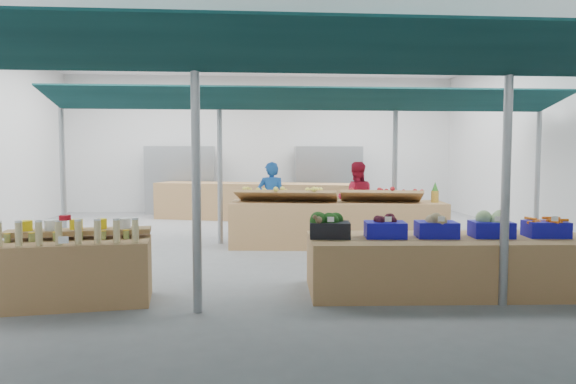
# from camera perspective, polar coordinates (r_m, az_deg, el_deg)

# --- Properties ---
(floor) EXTENTS (13.00, 13.00, 0.00)m
(floor) POSITION_cam_1_polar(r_m,az_deg,el_deg) (9.80, -1.78, -6.15)
(floor) COLOR slate
(floor) RESTS_ON ground
(hall) EXTENTS (13.00, 13.00, 13.00)m
(hall) POSITION_cam_1_polar(r_m,az_deg,el_deg) (11.12, -2.14, 8.73)
(hall) COLOR silver
(hall) RESTS_ON ground
(pole_grid) EXTENTS (10.00, 4.60, 3.00)m
(pole_grid) POSITION_cam_1_polar(r_m,az_deg,el_deg) (7.98, 4.15, 4.60)
(pole_grid) COLOR gray
(pole_grid) RESTS_ON floor
(awnings) EXTENTS (9.50, 7.08, 0.30)m
(awnings) POSITION_cam_1_polar(r_m,az_deg,el_deg) (8.04, 4.19, 11.51)
(awnings) COLOR #0A292C
(awnings) RESTS_ON pole_grid
(back_shelving_left) EXTENTS (2.00, 0.50, 2.00)m
(back_shelving_left) POSITION_cam_1_polar(r_m,az_deg,el_deg) (15.79, -11.86, 1.28)
(back_shelving_left) COLOR #B23F33
(back_shelving_left) RESTS_ON floor
(back_shelving_right) EXTENTS (2.00, 0.50, 2.00)m
(back_shelving_right) POSITION_cam_1_polar(r_m,az_deg,el_deg) (15.84, 4.50, 1.36)
(back_shelving_right) COLOR #B23F33
(back_shelving_right) RESTS_ON floor
(bottle_shelf) EXTENTS (1.76, 1.23, 1.02)m
(bottle_shelf) POSITION_cam_1_polar(r_m,az_deg,el_deg) (6.57, -22.44, -7.85)
(bottle_shelf) COLOR #9B7543
(bottle_shelf) RESTS_ON floor
(veg_counter) EXTENTS (3.66, 1.38, 0.70)m
(veg_counter) POSITION_cam_1_polar(r_m,az_deg,el_deg) (6.90, 17.68, -7.69)
(veg_counter) COLOR #9B7543
(veg_counter) RESTS_ON floor
(fruit_counter) EXTENTS (4.10, 1.37, 0.86)m
(fruit_counter) POSITION_cam_1_polar(r_m,az_deg,el_deg) (9.83, 5.45, -3.59)
(fruit_counter) COLOR #9B7543
(fruit_counter) RESTS_ON floor
(far_counter) EXTENTS (5.62, 2.69, 1.00)m
(far_counter) POSITION_cam_1_polar(r_m,az_deg,el_deg) (13.99, -3.55, -1.05)
(far_counter) COLOR #9B7543
(far_counter) RESTS_ON floor
(crate_stack) EXTENTS (0.60, 0.51, 0.62)m
(crate_stack) POSITION_cam_1_polar(r_m,az_deg,el_deg) (7.44, 26.65, -7.42)
(crate_stack) COLOR #100EA2
(crate_stack) RESTS_ON floor
(vendor_left) EXTENTS (0.62, 0.44, 1.61)m
(vendor_left) POSITION_cam_1_polar(r_m,az_deg,el_deg) (10.75, -1.86, -0.92)
(vendor_left) COLOR #174A9B
(vendor_left) RESTS_ON floor
(vendor_right) EXTENTS (0.84, 0.69, 1.61)m
(vendor_right) POSITION_cam_1_polar(r_m,az_deg,el_deg) (10.97, 7.58, -0.85)
(vendor_right) COLOR #AC152C
(vendor_right) RESTS_ON floor
(crate_broccoli) EXTENTS (0.53, 0.43, 0.35)m
(crate_broccoli) POSITION_cam_1_polar(r_m,az_deg,el_deg) (6.48, 4.66, -3.70)
(crate_broccoli) COLOR black
(crate_broccoli) RESTS_ON veg_counter
(crate_beets) EXTENTS (0.53, 0.43, 0.29)m
(crate_beets) POSITION_cam_1_polar(r_m,az_deg,el_deg) (6.59, 10.74, -3.84)
(crate_beets) COLOR #100EA2
(crate_beets) RESTS_ON veg_counter
(crate_celeriac) EXTENTS (0.53, 0.43, 0.31)m
(crate_celeriac) POSITION_cam_1_polar(r_m,az_deg,el_deg) (6.76, 16.16, -3.64)
(crate_celeriac) COLOR #100EA2
(crate_celeriac) RESTS_ON veg_counter
(crate_cabbage) EXTENTS (0.53, 0.43, 0.35)m
(crate_cabbage) POSITION_cam_1_polar(r_m,az_deg,el_deg) (7.00, 21.66, -3.39)
(crate_cabbage) COLOR #100EA2
(crate_cabbage) RESTS_ON veg_counter
(crate_carrots) EXTENTS (0.53, 0.43, 0.29)m
(crate_carrots) POSITION_cam_1_polar(r_m,az_deg,el_deg) (7.31, 26.73, -3.61)
(crate_carrots) COLOR #100EA2
(crate_carrots) RESTS_ON veg_counter
(sparrow) EXTENTS (0.12, 0.09, 0.11)m
(sparrow) POSITION_cam_1_polar(r_m,az_deg,el_deg) (6.33, 3.34, -3.06)
(sparrow) COLOR brown
(sparrow) RESTS_ON crate_broccoli
(pole_ribbon) EXTENTS (0.12, 0.12, 0.28)m
(pole_ribbon) POSITION_cam_1_polar(r_m,az_deg,el_deg) (5.71, -23.56, -2.84)
(pole_ribbon) COLOR red
(pole_ribbon) RESTS_ON pole_grid
(apple_heap_yellow) EXTENTS (2.00, 1.08, 0.27)m
(apple_heap_yellow) POSITION_cam_1_polar(r_m,az_deg,el_deg) (9.65, -0.18, -0.15)
(apple_heap_yellow) COLOR #997247
(apple_heap_yellow) RESTS_ON fruit_counter
(apple_heap_red) EXTENTS (1.61, 0.99, 0.27)m
(apple_heap_red) POSITION_cam_1_polar(r_m,az_deg,el_deg) (9.76, 10.28, -0.17)
(apple_heap_red) COLOR #997247
(apple_heap_red) RESTS_ON fruit_counter
(pineapple) EXTENTS (0.14, 0.14, 0.39)m
(pineapple) POSITION_cam_1_polar(r_m,az_deg,el_deg) (9.96, 16.02, -0.09)
(pineapple) COLOR #8C6019
(pineapple) RESTS_ON fruit_counter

